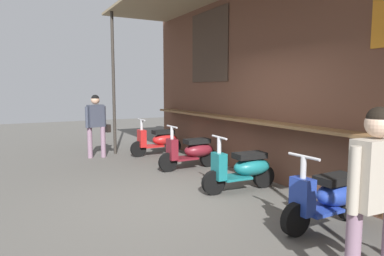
{
  "coord_description": "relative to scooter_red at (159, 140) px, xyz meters",
  "views": [
    {
      "loc": [
        4.65,
        -2.46,
        1.75
      ],
      "look_at": [
        -1.9,
        1.11,
        0.89
      ],
      "focal_mm": 32.31,
      "sensor_mm": 36.0,
      "label": 1
    }
  ],
  "objects": [
    {
      "name": "ground_plane",
      "position": [
        3.66,
        -1.08,
        -0.39
      ],
      "size": [
        29.02,
        29.02,
        0.0
      ],
      "primitive_type": "plane",
      "color": "#56544F"
    },
    {
      "name": "market_stall_facade",
      "position": [
        3.66,
        0.82,
        1.73
      ],
      "size": [
        10.36,
        2.15,
        3.89
      ],
      "color": "brown",
      "rests_on": "ground_plane"
    },
    {
      "name": "scooter_red",
      "position": [
        0.0,
        0.0,
        0.0
      ],
      "size": [
        0.46,
        1.4,
        0.97
      ],
      "rotation": [
        0.0,
        0.0,
        -1.57
      ],
      "color": "red",
      "rests_on": "ground_plane"
    },
    {
      "name": "scooter_maroon",
      "position": [
        1.82,
        0.0,
        0.0
      ],
      "size": [
        0.46,
        1.4,
        0.97
      ],
      "rotation": [
        0.0,
        0.0,
        -1.57
      ],
      "color": "maroon",
      "rests_on": "ground_plane"
    },
    {
      "name": "scooter_teal",
      "position": [
        3.65,
        -0.0,
        0.0
      ],
      "size": [
        0.49,
        1.4,
        0.97
      ],
      "rotation": [
        0.0,
        0.0,
        -1.64
      ],
      "color": "#197075",
      "rests_on": "ground_plane"
    },
    {
      "name": "scooter_blue",
      "position": [
        5.43,
        -0.0,
        0.0
      ],
      "size": [
        0.46,
        1.4,
        0.97
      ],
      "rotation": [
        0.0,
        0.0,
        -1.55
      ],
      "color": "#233D9E",
      "rests_on": "ground_plane"
    },
    {
      "name": "shopper_with_handbag",
      "position": [
        -0.41,
        -1.52,
        0.57
      ],
      "size": [
        0.37,
        0.64,
        1.59
      ],
      "rotation": [
        0.0,
        0.0,
        3.38
      ],
      "color": "gray",
      "rests_on": "ground_plane"
    },
    {
      "name": "shopper_browsing",
      "position": [
        6.67,
        -0.98,
        0.58
      ],
      "size": [
        0.27,
        0.65,
        1.61
      ],
      "rotation": [
        0.0,
        0.0,
        3.07
      ],
      "color": "gray",
      "rests_on": "ground_plane"
    }
  ]
}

